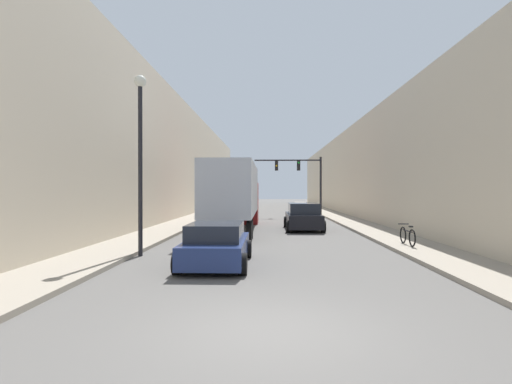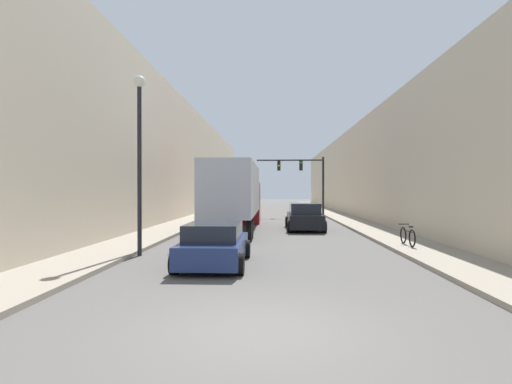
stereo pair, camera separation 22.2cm
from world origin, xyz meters
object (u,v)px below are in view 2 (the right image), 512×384
Objects in this scene: suv_car at (304,217)px; parked_bicycle at (408,236)px; traffic_signal_gantry at (306,175)px; sedan_car at (215,245)px; semi_truck at (236,194)px; street_lamp at (139,140)px.

parked_bicycle is at bearing -64.56° from suv_car.
suv_car is 0.76× the size of traffic_signal_gantry.
sedan_car is 0.69× the size of traffic_signal_gantry.
semi_truck reaches higher than parked_bicycle.
semi_truck reaches higher than suv_car.
parked_bicycle is at bearing 11.80° from street_lamp.
parked_bicycle is (2.56, -20.18, -3.32)m from traffic_signal_gantry.
street_lamp reaches higher than semi_truck.
traffic_signal_gantry is at bearing 97.23° from parked_bicycle.
semi_truck is 11.26m from sedan_car.
sedan_car is at bearing -108.16° from suv_car.
street_lamp is at bearing -106.19° from semi_truck.
street_lamp reaches higher than parked_bicycle.
semi_truck is at bearing -172.49° from suv_car.
traffic_signal_gantry reaches higher than sedan_car.
suv_car is at bearing 55.27° from street_lamp.
traffic_signal_gantry is at bearing 70.24° from street_lamp.
sedan_car is at bearing -101.64° from traffic_signal_gantry.
sedan_car is 2.34× the size of parked_bicycle.
parked_bicycle is (7.87, -7.21, -1.69)m from semi_truck.
suv_car is 12.64m from street_lamp.
semi_truck is 14.11m from traffic_signal_gantry.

